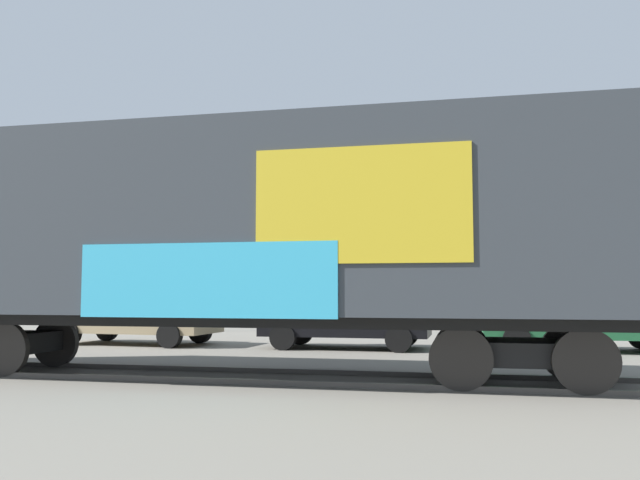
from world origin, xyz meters
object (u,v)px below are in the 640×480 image
flagpole (177,193)px  parked_car_black (343,316)px  parked_car_tan (135,314)px  parked_car_green (577,317)px  freight_car (232,229)px

flagpole → parked_car_black: (6.96, -5.81, -4.20)m
parked_car_tan → parked_car_black: bearing=-2.1°
parked_car_tan → parked_car_black: size_ratio=1.08×
parked_car_tan → parked_car_green: bearing=0.1°
parked_car_tan → parked_car_green: parked_car_green is taller
flagpole → parked_car_black: bearing=-39.8°
flagpole → parked_car_green: 14.40m
freight_car → parked_car_black: (1.02, 5.83, -1.69)m
freight_car → parked_car_tan: size_ratio=3.07×
parked_car_green → parked_car_tan: bearing=-179.9°
freight_car → parked_car_green: size_ratio=3.00×
freight_car → parked_car_tan: 7.85m
freight_car → parked_car_green: freight_car is taller
flagpole → parked_car_black: size_ratio=1.81×
parked_car_black → parked_car_green: bearing=2.4°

